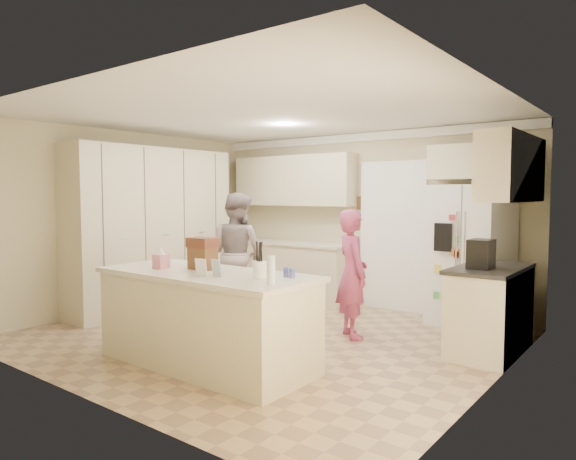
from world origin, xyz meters
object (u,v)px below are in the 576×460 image
Objects in this scene: tissue_box at (161,261)px; teen_boy at (237,254)px; island_base at (206,321)px; refrigerator at (470,256)px; teen_girl at (352,274)px; dollhouse_body at (203,258)px; utensil_crock at (260,269)px; coffee_maker at (481,254)px.

teen_boy is (-0.68, 1.86, -0.14)m from tissue_box.
refrigerator is at bearing 63.22° from island_base.
dollhouse_body is at bearing 103.68° from teen_girl.
tissue_box is 2.20m from teen_girl.
teen_boy reaches higher than island_base.
refrigerator is 1.20× the size of teen_girl.
dollhouse_body reaches higher than tissue_box.
teen_girl is at bearing 57.37° from tissue_box.
teen_girl reaches higher than dollhouse_body.
island_base is 15.71× the size of tissue_box.
refrigerator is 12.00× the size of utensil_crock.
utensil_crock is 0.58× the size of dollhouse_body.
refrigerator reaches higher than dollhouse_body.
utensil_crock is 0.10× the size of teen_girl.
coffee_maker is 2.14× the size of tissue_box.
teen_boy is at bearing -177.54° from coffee_maker.
teen_boy reaches higher than teen_girl.
dollhouse_body is at bearing 26.57° from tissue_box.
coffee_maker is at bearing 42.83° from island_base.
dollhouse_body is at bearing 176.42° from utensil_crock.
teen_girl reaches higher than island_base.
tissue_box is at bearing -142.43° from coffee_maker.
tissue_box is at bearing -111.70° from refrigerator.
teen_girl is (0.63, 1.74, 0.31)m from island_base.
tissue_box is (-0.55, -0.10, 0.56)m from island_base.
teen_boy reaches higher than tissue_box.
coffee_maker is 0.14× the size of island_base.
dollhouse_body is 0.17× the size of teen_girl.
coffee_maker is 2.87m from island_base.
island_base is at bearing 109.21° from teen_girl.
island_base is (-1.56, -3.09, -0.46)m from refrigerator.
coffee_maker is at bearing -179.24° from teen_boy.
coffee_maker is 1.15× the size of dollhouse_body.
refrigerator reaches higher than teen_boy.
utensil_crock is 1.71m from teen_girl.
utensil_crock is at bearing 129.83° from teen_girl.
tissue_box is 0.09× the size of teen_girl.
utensil_crock reaches higher than tissue_box.
utensil_crock is (-1.40, -1.85, -0.07)m from coffee_maker.
utensil_crock is (0.65, 0.05, 0.56)m from island_base.
refrigerator is at bearing -85.55° from teen_girl.
teen_girl is (-1.42, -0.16, -0.32)m from coffee_maker.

